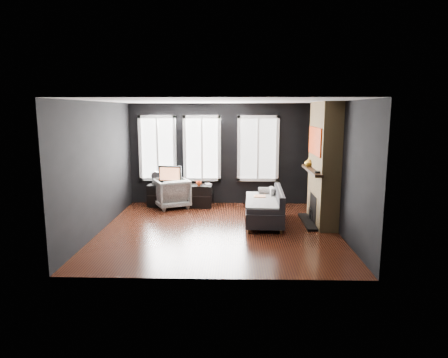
{
  "coord_description": "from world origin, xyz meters",
  "views": [
    {
      "loc": [
        0.34,
        -8.19,
        2.53
      ],
      "look_at": [
        0.1,
        0.3,
        1.05
      ],
      "focal_mm": 32.0,
      "sensor_mm": 36.0,
      "label": 1
    }
  ],
  "objects_px": {
    "book": "(205,181)",
    "mantel_vase": "(309,162)",
    "sofa": "(264,206)",
    "media_console": "(181,195)",
    "mug": "(199,183)",
    "monitor": "(170,174)",
    "armchair": "(172,192)"
  },
  "relations": [
    {
      "from": "monitor",
      "to": "mantel_vase",
      "type": "bearing_deg",
      "value": -8.44
    },
    {
      "from": "mug",
      "to": "book",
      "type": "xyz_separation_m",
      "value": [
        0.16,
        0.15,
        0.03
      ]
    },
    {
      "from": "mug",
      "to": "monitor",
      "type": "bearing_deg",
      "value": 170.31
    },
    {
      "from": "mug",
      "to": "armchair",
      "type": "bearing_deg",
      "value": -174.97
    },
    {
      "from": "armchair",
      "to": "media_console",
      "type": "relative_size",
      "value": 0.5
    },
    {
      "from": "sofa",
      "to": "armchair",
      "type": "bearing_deg",
      "value": 151.88
    },
    {
      "from": "sofa",
      "to": "mug",
      "type": "xyz_separation_m",
      "value": [
        -1.6,
        1.41,
        0.26
      ]
    },
    {
      "from": "mug",
      "to": "mantel_vase",
      "type": "height_order",
      "value": "mantel_vase"
    },
    {
      "from": "armchair",
      "to": "book",
      "type": "distance_m",
      "value": 0.93
    },
    {
      "from": "sofa",
      "to": "mug",
      "type": "height_order",
      "value": "sofa"
    },
    {
      "from": "monitor",
      "to": "mantel_vase",
      "type": "xyz_separation_m",
      "value": [
        3.42,
        -1.09,
        0.47
      ]
    },
    {
      "from": "sofa",
      "to": "mantel_vase",
      "type": "distance_m",
      "value": 1.48
    },
    {
      "from": "sofa",
      "to": "media_console",
      "type": "bearing_deg",
      "value": 146.36
    },
    {
      "from": "monitor",
      "to": "mug",
      "type": "bearing_deg",
      "value": -0.43
    },
    {
      "from": "book",
      "to": "sofa",
      "type": "bearing_deg",
      "value": -47.35
    },
    {
      "from": "media_console",
      "to": "mantel_vase",
      "type": "distance_m",
      "value": 3.49
    },
    {
      "from": "book",
      "to": "mantel_vase",
      "type": "height_order",
      "value": "mantel_vase"
    },
    {
      "from": "armchair",
      "to": "mug",
      "type": "distance_m",
      "value": 0.74
    },
    {
      "from": "media_console",
      "to": "mug",
      "type": "bearing_deg",
      "value": -8.39
    },
    {
      "from": "sofa",
      "to": "mug",
      "type": "bearing_deg",
      "value": 140.79
    },
    {
      "from": "media_console",
      "to": "mug",
      "type": "distance_m",
      "value": 0.62
    },
    {
      "from": "media_console",
      "to": "book",
      "type": "relative_size",
      "value": 8.49
    },
    {
      "from": "mug",
      "to": "mantel_vase",
      "type": "distance_m",
      "value": 2.9
    },
    {
      "from": "book",
      "to": "mantel_vase",
      "type": "xyz_separation_m",
      "value": [
        2.49,
        -1.11,
        0.65
      ]
    },
    {
      "from": "book",
      "to": "mug",
      "type": "bearing_deg",
      "value": -137.21
    },
    {
      "from": "book",
      "to": "mantel_vase",
      "type": "bearing_deg",
      "value": -24.01
    },
    {
      "from": "mantel_vase",
      "to": "book",
      "type": "bearing_deg",
      "value": 155.99
    },
    {
      "from": "media_console",
      "to": "mantel_vase",
      "type": "bearing_deg",
      "value": -15.11
    },
    {
      "from": "monitor",
      "to": "mug",
      "type": "height_order",
      "value": "monitor"
    },
    {
      "from": "armchair",
      "to": "book",
      "type": "xyz_separation_m",
      "value": [
        0.87,
        0.21,
        0.26
      ]
    },
    {
      "from": "sofa",
      "to": "media_console",
      "type": "height_order",
      "value": "sofa"
    },
    {
      "from": "armchair",
      "to": "media_console",
      "type": "height_order",
      "value": "armchair"
    }
  ]
}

